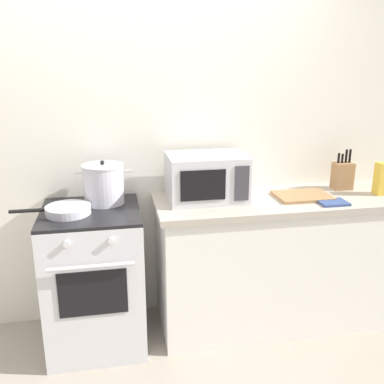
# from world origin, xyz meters

# --- Properties ---
(back_wall) EXTENTS (4.40, 0.10, 2.50)m
(back_wall) POSITION_xyz_m (0.30, 0.97, 1.25)
(back_wall) COLOR silver
(back_wall) RESTS_ON ground_plane
(lower_cabinet_right) EXTENTS (1.64, 0.56, 0.88)m
(lower_cabinet_right) POSITION_xyz_m (0.90, 0.62, 0.44)
(lower_cabinet_right) COLOR white
(lower_cabinet_right) RESTS_ON ground_plane
(countertop_right) EXTENTS (1.70, 0.60, 0.04)m
(countertop_right) POSITION_xyz_m (0.90, 0.62, 0.90)
(countertop_right) COLOR #ADA393
(countertop_right) RESTS_ON lower_cabinet_right
(stove) EXTENTS (0.60, 0.64, 0.92)m
(stove) POSITION_xyz_m (-0.35, 0.60, 0.46)
(stove) COLOR silver
(stove) RESTS_ON ground_plane
(stock_pot) EXTENTS (0.34, 0.26, 0.28)m
(stock_pot) POSITION_xyz_m (-0.26, 0.73, 1.05)
(stock_pot) COLOR silver
(stock_pot) RESTS_ON stove
(frying_pan) EXTENTS (0.47, 0.27, 0.05)m
(frying_pan) POSITION_xyz_m (-0.48, 0.55, 0.95)
(frying_pan) COLOR silver
(frying_pan) RESTS_ON stove
(microwave) EXTENTS (0.50, 0.37, 0.30)m
(microwave) POSITION_xyz_m (0.39, 0.68, 1.07)
(microwave) COLOR silver
(microwave) RESTS_ON countertop_right
(cutting_board) EXTENTS (0.36, 0.26, 0.02)m
(cutting_board) POSITION_xyz_m (1.04, 0.60, 0.93)
(cutting_board) COLOR #997047
(cutting_board) RESTS_ON countertop_right
(knife_block) EXTENTS (0.13, 0.10, 0.28)m
(knife_block) POSITION_xyz_m (1.39, 0.74, 1.02)
(knife_block) COLOR #997047
(knife_block) RESTS_ON countertop_right
(pasta_box) EXTENTS (0.08, 0.08, 0.22)m
(pasta_box) POSITION_xyz_m (1.59, 0.57, 1.03)
(pasta_box) COLOR gold
(pasta_box) RESTS_ON countertop_right
(oven_mitt) EXTENTS (0.18, 0.14, 0.02)m
(oven_mitt) POSITION_xyz_m (1.17, 0.44, 0.93)
(oven_mitt) COLOR #33477A
(oven_mitt) RESTS_ON countertop_right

